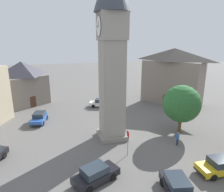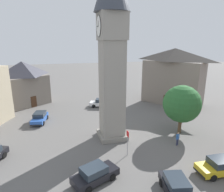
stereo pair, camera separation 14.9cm
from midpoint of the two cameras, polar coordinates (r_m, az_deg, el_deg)
name	(u,v)px [view 2 (the right image)]	position (r m, az deg, el deg)	size (l,w,h in m)	color
ground_plane	(112,137)	(25.55, 0.17, -11.91)	(200.00, 200.00, 0.00)	#605E5B
clock_tower	(112,35)	(22.79, 0.20, 17.41)	(4.05, 4.05, 21.41)	gray
car_blue_kerb	(177,188)	(17.47, 18.72, -24.16)	(4.39, 2.51, 1.53)	black
car_silver_kerb	(95,174)	(18.05, -4.73, -21.85)	(3.15, 4.46, 1.53)	black
car_red_corner	(40,117)	(31.70, -20.30, -5.89)	(4.37, 2.44, 1.53)	#2D5BB7
car_black_far	(101,103)	(36.99, -3.15, -1.99)	(3.00, 4.46, 1.53)	white
car_green_alley	(220,166)	(21.37, 29.20, -17.50)	(1.99, 4.22, 1.53)	gold
pedestrian	(178,137)	(24.49, 18.88, -11.40)	(0.34, 0.53, 1.69)	#2D3351
tree	(182,104)	(26.76, 19.95, -2.19)	(4.85, 4.85, 6.51)	brown
building_terrace_right	(173,76)	(40.18, 17.61, 5.62)	(12.58, 11.15, 10.80)	slate
building_hall_far	(24,83)	(41.31, -24.34, 3.55)	(9.79, 10.20, 8.41)	slate
road_sign	(128,139)	(20.98, 4.79, -12.50)	(0.60, 0.07, 2.80)	gray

